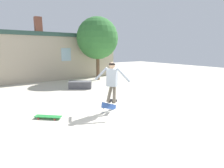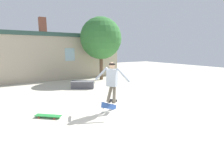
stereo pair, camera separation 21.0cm
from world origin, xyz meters
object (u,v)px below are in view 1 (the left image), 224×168
skate_ledge (80,85)px  skater (112,79)px  tree_right (97,38)px  skateboard_flipping (109,106)px  skateboard_resting (48,117)px

skate_ledge → skater: (-0.53, -4.03, 0.94)m
tree_right → skater: size_ratio=3.13×
skateboard_flipping → skateboard_resting: (-1.99, 0.48, -0.11)m
skater → skateboard_flipping: size_ratio=1.81×
skater → skateboard_flipping: bearing=94.7°
skater → skateboard_flipping: skater is taller
skateboard_flipping → skate_ledge: bearing=65.8°
skateboard_resting → tree_right: bearing=89.5°
skate_ledge → skater: bearing=-65.0°
tree_right → skateboard_flipping: (-2.93, -6.06, -2.75)m
tree_right → skateboard_flipping: bearing=-115.8°
tree_right → skateboard_resting: size_ratio=5.56×
skater → skateboard_resting: (-2.06, 0.56, -1.09)m
skateboard_flipping → tree_right: bearing=48.8°
tree_right → skateboard_flipping: size_ratio=5.66×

